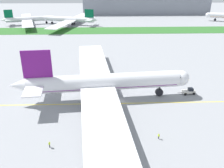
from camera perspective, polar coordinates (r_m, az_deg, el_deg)
name	(u,v)px	position (r m, az deg, el deg)	size (l,w,h in m)	color
ground_plane	(120,101)	(81.84, 1.93, -3.96)	(600.00, 600.00, 0.00)	gray
apron_taxi_line	(121,103)	(80.56, 2.00, -4.44)	(280.00, 0.36, 0.01)	yellow
grass_median_strip	(111,30)	(187.65, -0.33, 12.17)	(320.00, 24.00, 0.10)	#2D6628
airliner_foreground	(102,83)	(80.76, -2.35, 0.32)	(58.53, 94.36, 17.50)	white
pushback_tug	(189,91)	(90.38, 17.20, -1.58)	(6.25, 2.73, 2.13)	white
ground_crew_wingwalker_port	(49,144)	(62.97, -14.13, -13.15)	(0.33, 0.60, 1.72)	black
ground_crew_marshaller_front	(159,136)	(65.05, 10.65, -11.54)	(0.40, 0.50, 1.58)	black
ground_crew_wingwalker_starboard	(127,85)	(91.16, 3.40, -0.27)	(0.50, 0.41, 1.59)	black
service_truck_baggage_loader	(37,53)	(133.25, -16.84, 6.83)	(4.79, 2.49, 2.51)	black
parked_airliner_far_centre	(28,19)	(221.34, -18.65, 13.87)	(41.45, 68.01, 12.39)	white
parked_airliner_far_right	(70,19)	(211.61, -9.51, 14.38)	(46.47, 76.91, 12.80)	white
terminal_building	(146,5)	(270.72, 7.78, 17.51)	(128.03, 20.00, 18.00)	gray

